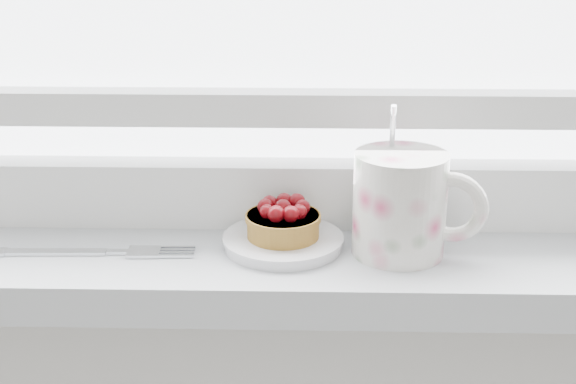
{
  "coord_description": "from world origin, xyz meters",
  "views": [
    {
      "loc": [
        0.01,
        1.15,
        1.27
      ],
      "look_at": [
        -0.01,
        1.88,
        1.01
      ],
      "focal_mm": 50.0,
      "sensor_mm": 36.0,
      "label": 1
    }
  ],
  "objects_px": {
    "raspberry_tart": "(283,220)",
    "floral_mug": "(403,202)",
    "fork": "(89,252)",
    "saucer": "(283,242)"
  },
  "relations": [
    {
      "from": "raspberry_tart",
      "to": "fork",
      "type": "height_order",
      "value": "raspberry_tart"
    },
    {
      "from": "floral_mug",
      "to": "raspberry_tart",
      "type": "bearing_deg",
      "value": 174.42
    },
    {
      "from": "raspberry_tart",
      "to": "fork",
      "type": "xyz_separation_m",
      "value": [
        -0.2,
        -0.02,
        -0.03
      ]
    },
    {
      "from": "fork",
      "to": "saucer",
      "type": "bearing_deg",
      "value": 6.39
    },
    {
      "from": "raspberry_tart",
      "to": "floral_mug",
      "type": "xyz_separation_m",
      "value": [
        0.12,
        -0.01,
        0.03
      ]
    },
    {
      "from": "saucer",
      "to": "raspberry_tart",
      "type": "height_order",
      "value": "raspberry_tart"
    },
    {
      "from": "raspberry_tart",
      "to": "floral_mug",
      "type": "distance_m",
      "value": 0.12
    },
    {
      "from": "fork",
      "to": "raspberry_tart",
      "type": "bearing_deg",
      "value": 6.46
    },
    {
      "from": "saucer",
      "to": "raspberry_tart",
      "type": "relative_size",
      "value": 1.61
    },
    {
      "from": "raspberry_tart",
      "to": "floral_mug",
      "type": "relative_size",
      "value": 0.51
    }
  ]
}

